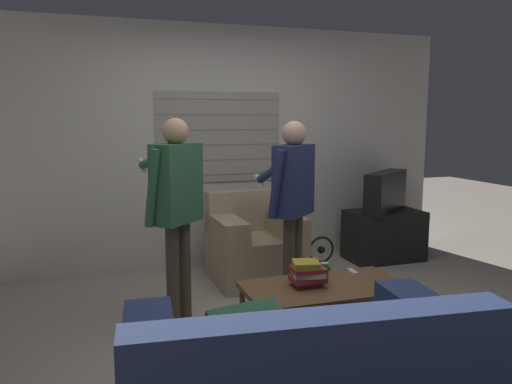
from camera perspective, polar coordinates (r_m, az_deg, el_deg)
The scene contains 12 objects.
ground_plane at distance 3.78m, azimuth 3.88°, elevation -16.40°, with size 16.00×16.00×0.00m, color #B2A893.
wall_back at distance 5.37m, azimuth -4.23°, elevation 5.13°, with size 5.20×0.08×2.55m.
armchair_beige at distance 4.94m, azimuth -0.21°, elevation -6.04°, with size 0.85×0.79×0.86m.
coffee_table at distance 3.65m, azimuth 7.88°, elevation -11.06°, with size 1.15×0.60×0.41m.
tv_stand at distance 5.82m, azimuth 14.40°, elevation -4.81°, with size 0.83×0.50×0.56m.
tv at distance 5.73m, azimuth 14.56°, elevation 0.06°, with size 0.76×0.65×0.44m.
person_left_standing at distance 3.81m, azimuth -9.16°, elevation -0.49°, with size 0.49×0.80×1.59m.
person_right_standing at distance 4.16m, azimuth 4.18°, elevation 0.11°, with size 0.49×0.75×1.57m.
book_stack at distance 3.58m, azimuth 5.91°, elevation -9.24°, with size 0.25×0.21×0.18m.
soda_can at distance 3.75m, azimuth 7.79°, elevation -8.94°, with size 0.07×0.07×0.13m.
spare_remote at distance 3.93m, azimuth 10.98°, elevation -8.97°, with size 0.05×0.13×0.02m.
floor_fan at distance 5.32m, azimuth 7.45°, elevation -7.11°, with size 0.29×0.20×0.36m.
Camera 1 is at (-1.31, -3.17, 1.59)m, focal length 35.00 mm.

